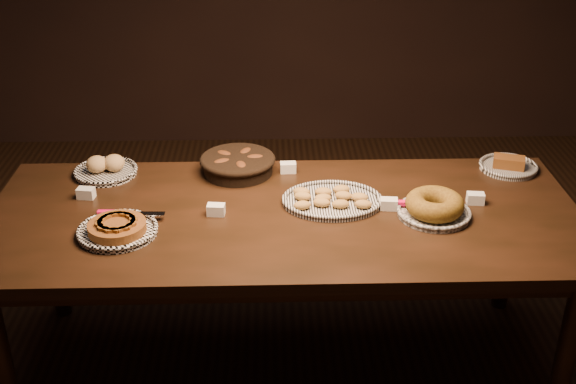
{
  "coord_description": "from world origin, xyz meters",
  "views": [
    {
      "loc": [
        -0.06,
        -2.53,
        2.16
      ],
      "look_at": [
        0.02,
        0.05,
        0.82
      ],
      "focal_mm": 45.0,
      "sensor_mm": 36.0,
      "label": 1
    }
  ],
  "objects_px": {
    "apple_tart_plate": "(117,229)",
    "madeleine_platter": "(331,200)",
    "bundt_cake_plate": "(434,207)",
    "buffet_table": "(285,229)"
  },
  "relations": [
    {
      "from": "apple_tart_plate",
      "to": "madeleine_platter",
      "type": "relative_size",
      "value": 0.79
    },
    {
      "from": "bundt_cake_plate",
      "to": "buffet_table",
      "type": "bearing_deg",
      "value": 158.52
    },
    {
      "from": "buffet_table",
      "to": "bundt_cake_plate",
      "type": "height_order",
      "value": "bundt_cake_plate"
    },
    {
      "from": "buffet_table",
      "to": "bundt_cake_plate",
      "type": "distance_m",
      "value": 0.61
    },
    {
      "from": "buffet_table",
      "to": "apple_tart_plate",
      "type": "xyz_separation_m",
      "value": [
        -0.64,
        -0.14,
        0.1
      ]
    },
    {
      "from": "apple_tart_plate",
      "to": "madeleine_platter",
      "type": "distance_m",
      "value": 0.86
    },
    {
      "from": "apple_tart_plate",
      "to": "madeleine_platter",
      "type": "xyz_separation_m",
      "value": [
        0.84,
        0.22,
        -0.0
      ]
    },
    {
      "from": "apple_tart_plate",
      "to": "bundt_cake_plate",
      "type": "height_order",
      "value": "bundt_cake_plate"
    },
    {
      "from": "apple_tart_plate",
      "to": "madeleine_platter",
      "type": "bearing_deg",
      "value": -0.2
    },
    {
      "from": "madeleine_platter",
      "to": "buffet_table",
      "type": "bearing_deg",
      "value": -170.01
    }
  ]
}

